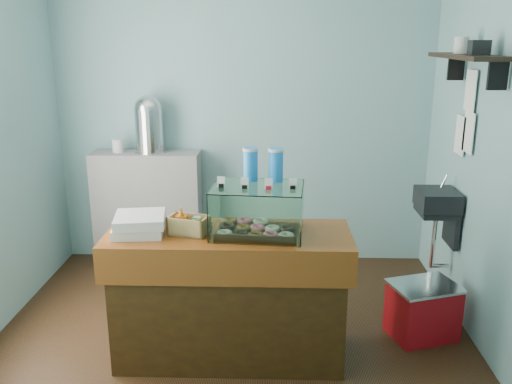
{
  "coord_description": "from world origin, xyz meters",
  "views": [
    {
      "loc": [
        0.29,
        -3.56,
        2.13
      ],
      "look_at": [
        0.18,
        -0.15,
        1.15
      ],
      "focal_mm": 38.0,
      "sensor_mm": 36.0,
      "label": 1
    }
  ],
  "objects_px": {
    "counter": "(229,295)",
    "coffee_urn": "(149,123)",
    "display_case": "(258,207)",
    "red_cooler": "(423,310)"
  },
  "relations": [
    {
      "from": "red_cooler",
      "to": "display_case",
      "type": "bearing_deg",
      "value": 174.28
    },
    {
      "from": "coffee_urn",
      "to": "display_case",
      "type": "bearing_deg",
      "value": -56.15
    },
    {
      "from": "coffee_urn",
      "to": "red_cooler",
      "type": "height_order",
      "value": "coffee_urn"
    },
    {
      "from": "red_cooler",
      "to": "counter",
      "type": "bearing_deg",
      "value": 173.75
    },
    {
      "from": "display_case",
      "to": "red_cooler",
      "type": "relative_size",
      "value": 1.11
    },
    {
      "from": "counter",
      "to": "coffee_urn",
      "type": "distance_m",
      "value": 2.01
    },
    {
      "from": "display_case",
      "to": "red_cooler",
      "type": "xyz_separation_m",
      "value": [
        1.2,
        0.27,
        -0.87
      ]
    },
    {
      "from": "display_case",
      "to": "coffee_urn",
      "type": "height_order",
      "value": "coffee_urn"
    },
    {
      "from": "coffee_urn",
      "to": "red_cooler",
      "type": "relative_size",
      "value": 0.94
    },
    {
      "from": "coffee_urn",
      "to": "red_cooler",
      "type": "xyz_separation_m",
      "value": [
        2.24,
        -1.28,
        -1.17
      ]
    }
  ]
}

